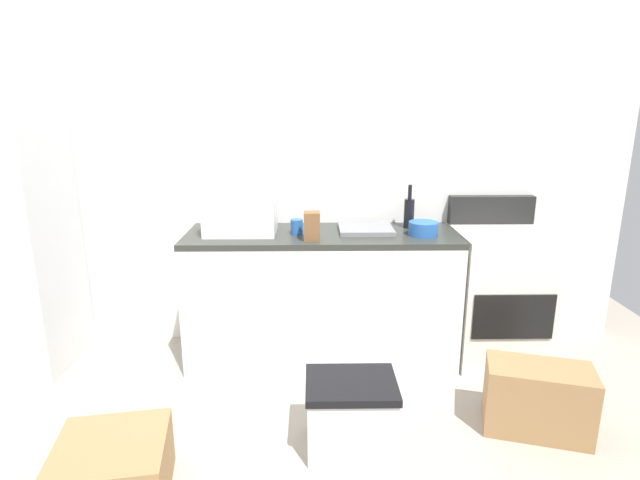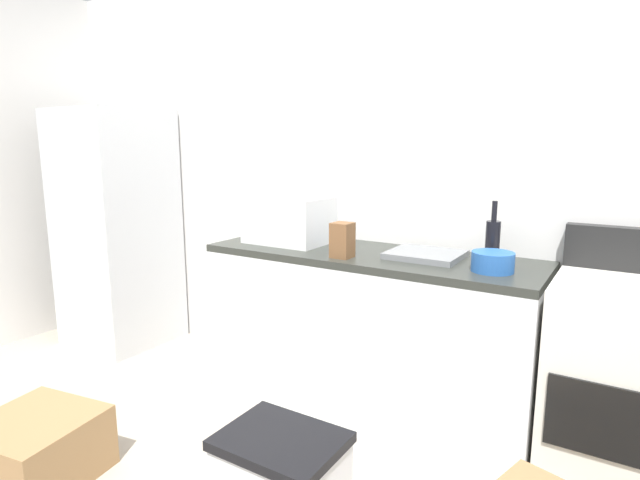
% 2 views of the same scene
% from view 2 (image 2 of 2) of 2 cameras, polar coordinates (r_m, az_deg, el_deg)
% --- Properties ---
extents(wall_back, '(5.00, 0.10, 2.60)m').
position_cam_2_polar(wall_back, '(3.14, 3.58, 7.51)').
color(wall_back, silver).
rests_on(wall_back, ground_plane).
extents(kitchen_counter, '(1.80, 0.60, 0.90)m').
position_cam_2_polar(kitchen_counter, '(2.87, 5.34, -10.22)').
color(kitchen_counter, silver).
rests_on(kitchen_counter, ground_plane).
extents(refrigerator, '(0.68, 0.66, 1.72)m').
position_cam_2_polar(refrigerator, '(4.05, -21.77, 1.20)').
color(refrigerator, silver).
rests_on(refrigerator, ground_plane).
extents(stove_oven, '(0.60, 0.61, 1.10)m').
position_cam_2_polar(stove_oven, '(2.61, 30.85, -13.56)').
color(stove_oven, silver).
rests_on(stove_oven, ground_plane).
extents(microwave, '(0.46, 0.34, 0.27)m').
position_cam_2_polar(microwave, '(3.00, -3.48, 2.28)').
color(microwave, white).
rests_on(microwave, kitchen_counter).
extents(sink_basin, '(0.36, 0.32, 0.03)m').
position_cam_2_polar(sink_basin, '(2.66, 11.74, -1.61)').
color(sink_basin, slate).
rests_on(sink_basin, kitchen_counter).
extents(wine_bottle, '(0.07, 0.07, 0.30)m').
position_cam_2_polar(wine_bottle, '(2.65, 18.77, 0.08)').
color(wine_bottle, black).
rests_on(wine_bottle, kitchen_counter).
extents(coffee_mug, '(0.08, 0.08, 0.10)m').
position_cam_2_polar(coffee_mug, '(2.78, 2.22, -0.15)').
color(coffee_mug, '#2659A5').
rests_on(coffee_mug, kitchen_counter).
extents(knife_block, '(0.10, 0.10, 0.18)m').
position_cam_2_polar(knife_block, '(2.59, 2.51, -0.01)').
color(knife_block, brown).
rests_on(knife_block, kitchen_counter).
extents(mixing_bowl, '(0.19, 0.19, 0.09)m').
position_cam_2_polar(mixing_bowl, '(2.44, 18.77, -2.32)').
color(mixing_bowl, '#2659A5').
rests_on(mixing_bowl, kitchen_counter).
extents(cardboard_box_small, '(0.55, 0.54, 0.29)m').
position_cam_2_polar(cardboard_box_small, '(2.74, -29.15, -19.75)').
color(cardboard_box_small, olive).
rests_on(cardboard_box_small, ground_plane).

